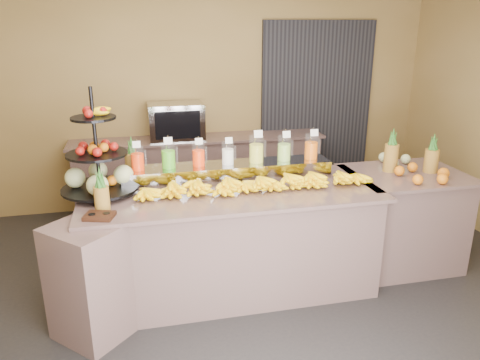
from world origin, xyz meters
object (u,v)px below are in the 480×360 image
object	(u,v)px
banana_heap	(257,181)
right_fruit_pile	(415,167)
oven_warmer	(176,121)
pitcher_tray	(228,172)
fruit_stand	(104,167)
condiment_caddy	(99,216)

from	to	relation	value
banana_heap	right_fruit_pile	size ratio (longest dim) A/B	4.23
oven_warmer	pitcher_tray	bearing A→B (deg)	-80.33
fruit_stand	banana_heap	bearing A→B (deg)	-10.88
pitcher_tray	condiment_caddy	bearing A→B (deg)	-149.47
right_fruit_pile	condiment_caddy	bearing A→B (deg)	-172.12
pitcher_tray	right_fruit_pile	xyz separation A→B (m)	(1.71, -0.25, 0.01)
banana_heap	fruit_stand	bearing A→B (deg)	171.67
pitcher_tray	banana_heap	world-z (taller)	banana_heap
oven_warmer	fruit_stand	bearing A→B (deg)	-113.41
oven_warmer	condiment_caddy	bearing A→B (deg)	-109.16
fruit_stand	condiment_caddy	world-z (taller)	fruit_stand
fruit_stand	oven_warmer	world-z (taller)	fruit_stand
pitcher_tray	right_fruit_pile	world-z (taller)	right_fruit_pile
fruit_stand	right_fruit_pile	size ratio (longest dim) A/B	1.77
condiment_caddy	right_fruit_pile	bearing A→B (deg)	7.88
banana_heap	condiment_caddy	size ratio (longest dim) A/B	10.19
banana_heap	fruit_stand	size ratio (longest dim) A/B	2.39
fruit_stand	oven_warmer	xyz separation A→B (m)	(0.75, 1.79, -0.01)
fruit_stand	condiment_caddy	size ratio (longest dim) A/B	4.27
banana_heap	oven_warmer	world-z (taller)	oven_warmer
fruit_stand	right_fruit_pile	xyz separation A→B (m)	(2.76, -0.13, -0.14)
banana_heap	condiment_caddy	bearing A→B (deg)	-165.10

